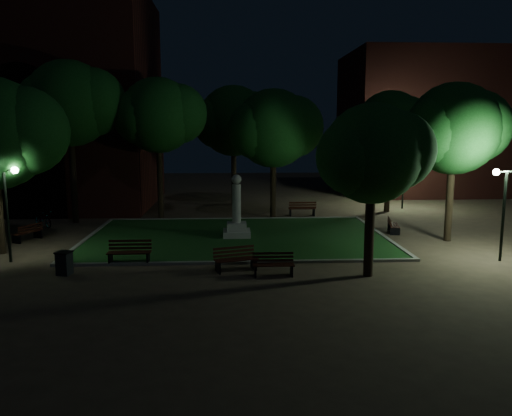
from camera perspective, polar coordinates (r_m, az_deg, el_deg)
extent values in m
plane|color=#4E3C2C|center=(23.97, -2.14, -4.42)|extent=(80.00, 80.00, 0.00)
cube|color=#1A4318|center=(25.91, -2.21, -3.30)|extent=(15.00, 10.00, 0.08)
cube|color=slate|center=(20.95, -2.00, -6.23)|extent=(15.40, 0.20, 0.12)
cube|color=slate|center=(30.91, -2.36, -1.24)|extent=(15.40, 0.20, 0.12)
cube|color=slate|center=(26.90, -18.65, -3.27)|extent=(0.20, 10.00, 0.12)
cube|color=slate|center=(27.09, 14.10, -2.98)|extent=(0.20, 10.00, 0.12)
cube|color=gray|center=(25.87, -2.22, -2.89)|extent=(1.40, 1.40, 0.30)
cube|color=gray|center=(25.80, -2.22, -2.13)|extent=(1.00, 1.00, 0.40)
cylinder|color=gray|center=(25.59, -2.24, 0.51)|extent=(0.44, 0.44, 2.00)
sphere|color=gray|center=(25.44, -2.25, 3.29)|extent=(0.50, 0.50, 0.50)
cube|color=#471913|center=(40.50, -26.29, 10.86)|extent=(20.00, 12.00, 15.00)
cube|color=black|center=(35.22, -24.19, 4.88)|extent=(5.00, 3.00, 7.00)
cylinder|color=black|center=(35.19, -24.56, 10.57)|extent=(5.00, 3.00, 5.00)
plane|color=#FF4E1E|center=(36.34, -23.51, 5.03)|extent=(6.30, 0.00, 6.30)
cube|color=#471913|center=(47.03, 20.17, 9.03)|extent=(16.00, 10.00, 12.00)
sphere|color=#174E19|center=(24.48, -25.06, 7.95)|extent=(3.95, 3.95, 3.95)
cylinder|color=black|center=(31.22, -10.91, 3.24)|extent=(0.36, 0.36, 5.01)
sphere|color=#174E19|center=(31.08, -11.13, 10.35)|extent=(4.55, 4.55, 4.55)
sphere|color=#174E19|center=(31.14, -8.97, 10.59)|extent=(3.64, 3.64, 3.64)
sphere|color=#174E19|center=(30.92, -12.90, 10.12)|extent=(3.41, 3.41, 3.41)
cylinder|color=black|center=(31.14, 1.97, 2.59)|extent=(0.36, 0.36, 4.15)
sphere|color=#174E19|center=(30.94, 2.01, 9.09)|extent=(4.82, 4.82, 4.82)
sphere|color=#174E19|center=(31.27, 4.21, 9.25)|extent=(3.86, 3.86, 3.86)
sphere|color=#174E19|center=(30.57, 0.23, 8.90)|extent=(3.62, 3.62, 3.62)
cylinder|color=black|center=(34.72, 14.84, 3.19)|extent=(0.36, 0.36, 4.42)
sphere|color=#174E19|center=(34.55, 15.08, 9.11)|extent=(4.57, 4.57, 4.57)
sphere|color=#174E19|center=(35.11, 16.78, 9.20)|extent=(3.66, 3.66, 3.66)
sphere|color=#174E19|center=(33.99, 13.75, 9.00)|extent=(3.43, 3.43, 3.43)
cylinder|color=black|center=(26.61, 21.24, 0.96)|extent=(0.36, 0.36, 4.24)
sphere|color=#174E19|center=(26.38, 21.68, 8.43)|extent=(4.49, 4.49, 4.49)
sphere|color=#174E19|center=(27.04, 23.70, 8.52)|extent=(3.59, 3.59, 3.59)
sphere|color=#174E19|center=(25.74, 20.11, 8.29)|extent=(3.37, 3.37, 3.37)
cylinder|color=black|center=(19.36, 12.83, -2.51)|extent=(0.36, 0.36, 3.55)
sphere|color=#174E19|center=(19.01, 13.14, 6.09)|extent=(3.74, 3.74, 3.74)
sphere|color=#174E19|center=(19.47, 15.65, 6.35)|extent=(3.00, 3.00, 3.00)
sphere|color=#174E19|center=(18.53, 11.15, 5.77)|extent=(2.81, 2.81, 2.81)
cylinder|color=black|center=(31.54, -20.15, 3.38)|extent=(0.36, 0.36, 5.52)
sphere|color=#174E19|center=(31.44, -20.58, 11.12)|extent=(5.00, 5.00, 5.00)
sphere|color=#174E19|center=(31.30, -18.25, 11.44)|extent=(4.00, 4.00, 4.00)
sphere|color=#174E19|center=(31.47, -22.50, 10.83)|extent=(3.75, 3.75, 3.75)
cylinder|color=black|center=(36.65, -2.55, 3.93)|extent=(0.36, 0.36, 4.61)
sphere|color=#174E19|center=(36.51, -2.59, 9.92)|extent=(5.08, 5.08, 5.08)
sphere|color=#174E19|center=(36.74, -0.59, 10.08)|extent=(4.06, 4.06, 4.06)
sphere|color=#174E19|center=(36.21, -4.22, 9.75)|extent=(3.81, 3.81, 3.81)
cylinder|color=black|center=(23.26, -26.54, -0.90)|extent=(0.12, 0.12, 3.89)
cylinder|color=black|center=(23.04, -26.89, 3.88)|extent=(0.90, 0.08, 0.08)
sphere|color=#D8FFD8|center=(22.86, -25.85, 3.92)|extent=(0.28, 0.28, 0.28)
cylinder|color=black|center=(23.46, 26.41, -0.93)|extent=(0.12, 0.12, 3.80)
cylinder|color=black|center=(23.23, 26.74, 3.70)|extent=(0.90, 0.08, 0.08)
sphere|color=#D8FFD8|center=(23.01, 25.77, 3.72)|extent=(0.28, 0.28, 0.28)
cylinder|color=black|center=(36.83, -22.56, 2.67)|extent=(0.12, 0.12, 3.85)
cylinder|color=black|center=(36.69, -22.74, 5.66)|extent=(0.90, 0.08, 0.08)
sphere|color=#D8FFD8|center=(36.84, -23.40, 5.63)|extent=(0.28, 0.28, 0.28)
sphere|color=#D8FFD8|center=(36.54, -22.07, 5.69)|extent=(0.28, 0.28, 0.28)
cylinder|color=black|center=(36.44, 16.50, 3.19)|extent=(0.12, 0.12, 4.18)
cylinder|color=black|center=(36.30, 16.65, 6.48)|extent=(0.90, 0.08, 0.08)
sphere|color=#D8FFD8|center=(36.15, 15.97, 6.50)|extent=(0.28, 0.28, 0.28)
sphere|color=#D8FFD8|center=(36.45, 17.32, 6.46)|extent=(0.28, 0.28, 0.28)
cube|color=black|center=(19.69, -4.38, -6.74)|extent=(0.24, 0.58, 0.47)
cube|color=black|center=(20.14, -0.27, -6.35)|extent=(0.24, 0.58, 0.47)
cube|color=black|center=(19.62, -2.09, -6.03)|extent=(1.65, 0.61, 0.04)
cube|color=black|center=(19.76, -2.23, -5.92)|extent=(1.65, 0.61, 0.04)
cube|color=black|center=(19.89, -2.36, -5.82)|extent=(1.65, 0.61, 0.04)
cube|color=black|center=(20.03, -2.50, -5.72)|extent=(1.65, 0.61, 0.04)
cube|color=black|center=(20.06, -2.56, -5.38)|extent=(1.64, 0.57, 0.10)
cube|color=black|center=(20.03, -2.56, -4.96)|extent=(1.64, 0.57, 0.10)
cube|color=black|center=(19.99, -2.56, -4.55)|extent=(1.64, 0.57, 0.10)
cube|color=black|center=(19.20, -0.08, -7.17)|extent=(0.06, 0.55, 0.44)
cube|color=black|center=(19.32, 4.07, -7.09)|extent=(0.06, 0.55, 0.44)
cube|color=black|center=(18.98, 2.06, -6.66)|extent=(1.59, 0.09, 0.04)
cube|color=black|center=(19.11, 2.03, -6.55)|extent=(1.59, 0.09, 0.04)
cube|color=black|center=(19.24, 1.99, -6.44)|extent=(1.59, 0.09, 0.04)
cube|color=black|center=(19.38, 1.95, -6.33)|extent=(1.59, 0.09, 0.04)
cube|color=black|center=(19.41, 1.94, -6.00)|extent=(1.59, 0.06, 0.10)
cube|color=black|center=(19.37, 1.94, -5.60)|extent=(1.59, 0.06, 0.10)
cube|color=black|center=(19.34, 1.94, -5.20)|extent=(1.59, 0.06, 0.10)
cube|color=black|center=(21.68, -16.29, -5.57)|extent=(0.07, 0.61, 0.49)
cube|color=black|center=(21.38, -12.21, -5.61)|extent=(0.07, 0.61, 0.49)
cube|color=black|center=(21.22, -14.42, -5.09)|extent=(1.78, 0.11, 0.04)
cube|color=black|center=(21.37, -14.34, -4.99)|extent=(1.78, 0.11, 0.04)
cube|color=black|center=(21.52, -14.26, -4.89)|extent=(1.78, 0.11, 0.04)
cube|color=black|center=(21.67, -14.18, -4.79)|extent=(1.78, 0.11, 0.04)
cube|color=black|center=(21.70, -14.16, -4.47)|extent=(1.78, 0.07, 0.11)
cube|color=black|center=(21.67, -14.18, -4.07)|extent=(1.78, 0.07, 0.11)
cube|color=black|center=(21.64, -14.19, -3.67)|extent=(1.78, 0.07, 0.11)
cube|color=black|center=(28.08, -23.68, -2.74)|extent=(0.51, 0.28, 0.43)
cube|color=black|center=(27.17, -25.71, -3.25)|extent=(0.51, 0.28, 0.43)
cube|color=black|center=(27.73, -25.02, -2.50)|extent=(0.73, 1.45, 0.04)
cube|color=black|center=(27.64, -24.82, -2.52)|extent=(0.73, 1.45, 0.04)
cube|color=black|center=(27.54, -24.63, -2.55)|extent=(0.73, 1.45, 0.04)
cube|color=black|center=(27.44, -24.43, -2.57)|extent=(0.73, 1.45, 0.04)
cube|color=black|center=(27.38, -24.36, -2.38)|extent=(0.70, 1.43, 0.09)
cube|color=black|center=(27.36, -24.38, -2.10)|extent=(0.70, 1.43, 0.09)
cube|color=black|center=(27.33, -24.40, -1.83)|extent=(0.70, 1.43, 0.09)
cube|color=black|center=(27.43, 15.61, -2.59)|extent=(0.51, 0.16, 0.41)
cube|color=black|center=(28.69, 15.30, -2.07)|extent=(0.51, 0.16, 0.41)
cube|color=black|center=(28.04, 15.88, -1.91)|extent=(0.38, 1.46, 0.04)
cube|color=black|center=(28.03, 15.62, -1.90)|extent=(0.38, 1.46, 0.04)
cube|color=black|center=(28.01, 15.36, -1.90)|extent=(0.38, 1.46, 0.04)
cube|color=black|center=(28.00, 15.09, -1.89)|extent=(0.38, 1.46, 0.04)
cube|color=black|center=(27.97, 14.99, -1.71)|extent=(0.35, 1.46, 0.09)
cube|color=black|center=(27.95, 15.00, -1.45)|extent=(0.35, 1.46, 0.09)
cube|color=black|center=(27.93, 15.01, -1.18)|extent=(0.35, 1.46, 0.09)
cube|color=black|center=(32.49, 6.60, -0.46)|extent=(0.07, 0.60, 0.48)
cube|color=black|center=(32.27, 3.93, -0.49)|extent=(0.07, 0.60, 0.48)
cube|color=black|center=(32.57, 5.22, 0.03)|extent=(1.74, 0.10, 0.04)
cube|color=black|center=(32.42, 5.26, -0.01)|extent=(1.74, 0.10, 0.04)
cube|color=black|center=(32.27, 5.29, -0.05)|extent=(1.74, 0.10, 0.04)
cube|color=black|center=(32.12, 5.33, -0.10)|extent=(1.74, 0.10, 0.04)
cube|color=black|center=(32.04, 5.35, 0.08)|extent=(1.74, 0.06, 0.11)
cube|color=black|center=(32.02, 5.36, 0.35)|extent=(1.74, 0.06, 0.11)
cube|color=black|center=(31.99, 5.36, 0.62)|extent=(1.74, 0.06, 0.11)
cube|color=black|center=(20.72, -21.06, -5.97)|extent=(0.58, 0.58, 0.86)
cube|color=black|center=(20.61, -21.13, -4.73)|extent=(0.65, 0.65, 0.06)
imported|color=black|center=(31.10, -23.14, -1.17)|extent=(1.68, 1.61, 0.91)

